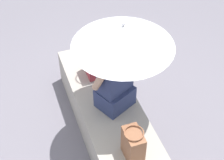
# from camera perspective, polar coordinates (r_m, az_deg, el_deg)

# --- Properties ---
(ground_plane) EXTENTS (14.00, 14.00, 0.00)m
(ground_plane) POSITION_cam_1_polar(r_m,az_deg,el_deg) (3.98, -0.43, -8.36)
(ground_plane) COLOR slate
(stone_bench) EXTENTS (2.07, 0.61, 0.44)m
(stone_bench) POSITION_cam_1_polar(r_m,az_deg,el_deg) (3.81, -0.45, -6.30)
(stone_bench) COLOR #A8A093
(stone_bench) RESTS_ON ground
(person_seated) EXTENTS (0.40, 0.51, 0.90)m
(person_seated) POSITION_cam_1_polar(r_m,az_deg,el_deg) (3.38, 0.50, 0.53)
(person_seated) COLOR navy
(person_seated) RESTS_ON stone_bench
(parasol) EXTENTS (0.93, 0.93, 1.00)m
(parasol) POSITION_cam_1_polar(r_m,az_deg,el_deg) (3.08, 1.81, 7.16)
(parasol) COLOR #B7B7BC
(parasol) RESTS_ON stone_bench
(handbag_black) EXTENTS (0.23, 0.18, 0.34)m
(handbag_black) POSITION_cam_1_polar(r_m,az_deg,el_deg) (3.13, 3.44, -10.45)
(handbag_black) COLOR brown
(handbag_black) RESTS_ON stone_bench
(tote_bag_canvas) EXTENTS (0.25, 0.19, 0.35)m
(tote_bag_canvas) POSITION_cam_1_polar(r_m,az_deg,el_deg) (3.88, -3.46, 2.87)
(tote_bag_canvas) COLOR #B2333D
(tote_bag_canvas) RESTS_ON stone_bench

